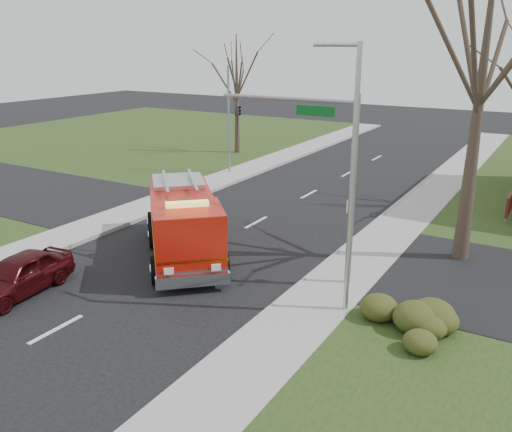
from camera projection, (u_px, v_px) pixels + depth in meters
The scene contains 12 objects.
ground at pixel (179, 264), 21.44m from camera, with size 120.00×120.00×0.00m, color black.
sidewalk_right at pixel (323, 298), 18.41m from camera, with size 2.40×80.00×0.15m, color #969690.
sidewalk_left at pixel (70, 235), 24.43m from camera, with size 2.40×80.00×0.15m, color #969690.
health_center_sign at pixel (510, 204), 26.32m from camera, with size 0.12×2.00×1.40m.
hedge_corner at pixel (396, 317), 16.08m from camera, with size 2.80×2.00×0.90m, color #2B3413.
bare_tree_near at pixel (483, 70), 19.49m from camera, with size 6.00×6.00×12.00m.
bare_tree_left at pixel (237, 81), 40.98m from camera, with size 4.50×4.50×9.00m.
traffic_signal_mast at pixel (319, 153), 18.71m from camera, with size 5.29×0.18×6.80m.
streetlight_pole at pixel (351, 176), 16.18m from camera, with size 1.48×0.16×8.40m.
utility_pole_far at pixel (229, 121), 35.14m from camera, with size 0.14×0.14×7.00m, color gray.
fire_engine at pixel (184, 225), 21.81m from camera, with size 6.86×7.17×2.99m.
parked_car_maroon at pixel (19, 275), 18.71m from camera, with size 1.66×4.12×1.40m, color #37080B.
Camera 1 is at (12.74, -15.51, 8.35)m, focal length 38.00 mm.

